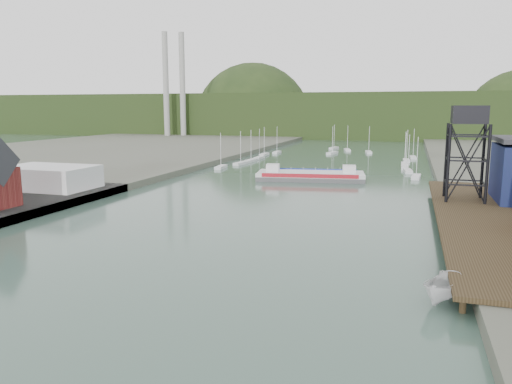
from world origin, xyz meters
The scene contains 9 objects.
ground centered at (0.00, 0.00, 0.00)m, with size 600.00×600.00×0.00m, color #2E493B.
east_pier centered at (37.00, 45.00, 1.90)m, with size 14.00×70.00×2.45m.
white_shed centered at (-44.00, 50.00, 3.85)m, with size 18.00×12.00×4.50m, color silver.
lift_tower centered at (35.00, 58.00, 15.65)m, with size 6.50×6.50×16.00m.
marina_sailboats centered at (0.08, 138.46, 0.35)m, with size 57.71×92.65×0.90m.
smokestacks centered at (-106.00, 232.50, 30.00)m, with size 11.20×8.20×60.00m.
distant_hills centered at (-3.98, 301.35, 10.38)m, with size 500.00×120.00×80.00m.
chain_ferry centered at (2.32, 88.64, 1.09)m, with size 27.56×14.40×3.78m.
motorboat centered at (29.48, 13.89, 1.27)m, with size 2.47×6.58×2.54m, color silver.
Camera 1 is at (25.97, -33.04, 17.84)m, focal length 35.00 mm.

